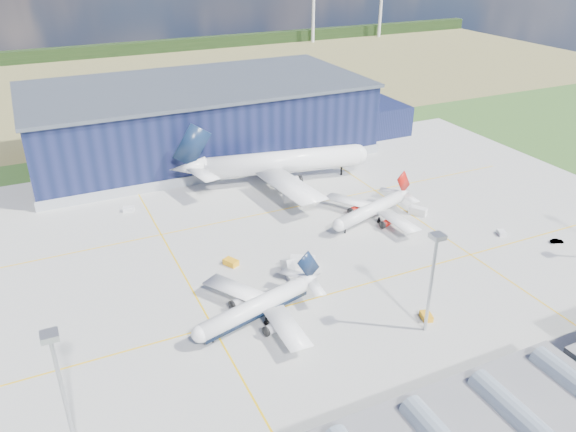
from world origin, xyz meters
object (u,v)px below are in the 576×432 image
Objects in this scene: airliner_widebody at (283,151)px; airliner_red at (371,204)px; airliner_navy at (255,299)px; gse_van_b at (418,211)px; gse_tug_c at (304,167)px; light_mast_center at (433,268)px; gse_cart_b at (129,209)px; light_mast_west at (58,373)px; gse_tug_b at (426,316)px; gse_cart_a at (502,233)px; car_b at (557,241)px; gse_van_a at (303,262)px; airstair at (287,269)px; hangar at (206,121)px; gse_tug_a at (231,262)px.

airliner_red is at bearing -63.68° from airliner_widebody.
airliner_navy is 68.58m from gse_van_b.
airliner_navy is 11.51× the size of gse_tug_c.
light_mast_center is 0.66× the size of airliner_navy.
airliner_widebody is at bearing 88.90° from gse_van_b.
gse_van_b is at bearing -100.87° from gse_cart_b.
light_mast_west is 7.34× the size of gse_tug_b.
gse_cart_a is (28.45, -22.52, -4.97)m from airliner_red.
light_mast_center is 6.63× the size of car_b.
airliner_navy is 6.80× the size of gse_van_b.
airliner_red is at bearing -34.43° from gse_van_a.
light_mast_west reaches higher than gse_cart_b.
gse_van_a is at bearing 16.17° from airstair.
gse_van_b is at bearing -63.96° from hangar.
gse_tug_a is at bearing -141.79° from gse_cart_b.
gse_tug_c is at bearing 43.08° from airliner_widebody.
airstair is (-9.65, -92.73, -10.14)m from hangar.
airliner_navy reaches higher than airstair.
light_mast_west is 7.01× the size of gse_cart_b.
airstair is at bearing -95.94° from hangar.
gse_tug_c is 69.15m from airstair.
hangar reaches higher than gse_van_b.
airliner_navy is 56.00m from airliner_red.
gse_cart_a is (52.31, -100.06, -11.00)m from hangar.
gse_tug_a is (3.12, 23.80, -4.90)m from airliner_navy.
gse_van_a is 1.79× the size of car_b.
airliner_widebody is at bearing 23.83° from gse_tug_a.
airliner_widebody is 52.28m from gse_cart_b.
gse_tug_b is (72.59, 2.97, -14.75)m from light_mast_west.
gse_van_b reaches higher than gse_tug_b.
airstair is (53.16, 32.07, -13.95)m from light_mast_west.
airliner_red is at bearing -101.41° from gse_tug_c.
gse_cart_b is at bearing -168.47° from airliner_widebody.
airliner_red is at bearing 70.57° from light_mast_center.
hangar is 4.23× the size of airliner_red.
light_mast_center is 38.82m from airstair.
gse_tug_c is (11.56, 7.38, -10.19)m from airliner_widebody.
airliner_red is (86.67, 47.27, -9.85)m from light_mast_west.
light_mast_center is at bearing 125.55° from car_b.
car_b is (49.18, -69.66, -10.28)m from airliner_widebody.
car_b is (83.23, -26.85, -0.20)m from gse_tug_a.
car_b is (52.68, 11.98, -0.11)m from gse_tug_b.
car_b is at bearing 6.81° from light_mast_west.
gse_van_a is at bearing 29.99° from light_mast_west.
airliner_red reaches higher than gse_van_b.
airstair is at bearing 97.06° from car_b.
gse_cart_a is 62.40m from airstair.
gse_cart_a is (42.53, 21.78, -0.06)m from gse_tug_b.
airliner_navy is 0.52× the size of airliner_widebody.
gse_van_a reaches higher than gse_tug_c.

